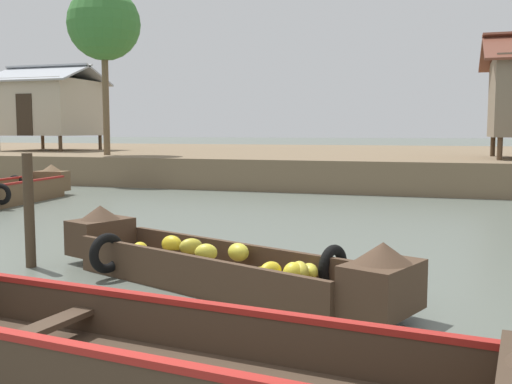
# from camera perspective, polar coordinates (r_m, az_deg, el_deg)

# --- Properties ---
(ground_plane) EXTENTS (300.00, 300.00, 0.00)m
(ground_plane) POSITION_cam_1_polar(r_m,az_deg,el_deg) (13.07, 8.63, -2.50)
(ground_plane) COLOR #596056
(riverbank_strip) EXTENTS (160.00, 20.00, 0.99)m
(riverbank_strip) POSITION_cam_1_polar(r_m,az_deg,el_deg) (27.70, 13.54, 2.81)
(riverbank_strip) COLOR #756047
(riverbank_strip) RESTS_ON ground
(banana_boat) EXTENTS (5.01, 2.66, 0.81)m
(banana_boat) POSITION_cam_1_polar(r_m,az_deg,el_deg) (7.29, -3.89, -6.81)
(banana_boat) COLOR #473323
(banana_boat) RESTS_ON ground
(viewer_boat) EXTENTS (6.08, 1.80, 0.82)m
(viewer_boat) POSITION_cam_1_polar(r_m,az_deg,el_deg) (4.57, -10.58, -14.95)
(viewer_boat) COLOR #3D2D21
(viewer_boat) RESTS_ON ground
(cargo_boat_upstream) EXTENTS (2.04, 4.81, 0.90)m
(cargo_boat_upstream) POSITION_cam_1_polar(r_m,az_deg,el_deg) (16.85, -22.49, 0.09)
(cargo_boat_upstream) COLOR brown
(cargo_boat_upstream) RESTS_ON ground
(stilt_house_left) EXTENTS (4.36, 3.99, 3.88)m
(stilt_house_left) POSITION_cam_1_polar(r_m,az_deg,el_deg) (29.31, -19.06, 7.70)
(stilt_house_left) COLOR #4C3826
(stilt_house_left) RESTS_ON riverbank_strip
(palm_tree_near) EXTENTS (2.64, 2.64, 6.09)m
(palm_tree_near) POSITION_cam_1_polar(r_m,az_deg,el_deg) (23.23, -14.29, 15.20)
(palm_tree_near) COLOR brown
(palm_tree_near) RESTS_ON riverbank_strip
(mooring_post) EXTENTS (0.14, 0.14, 1.58)m
(mooring_post) POSITION_cam_1_polar(r_m,az_deg,el_deg) (8.80, -20.80, -1.67)
(mooring_post) COLOR #423323
(mooring_post) RESTS_ON ground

